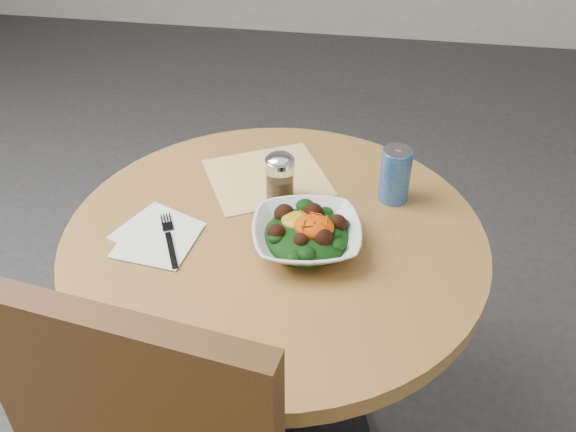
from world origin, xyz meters
name	(u,v)px	position (x,y,z in m)	size (l,w,h in m)	color
table	(275,300)	(0.00, 0.00, 0.55)	(0.90, 0.90, 0.75)	black
cloth_napkin	(267,177)	(-0.05, 0.20, 0.75)	(0.27, 0.24, 0.00)	orange
paper_napkins	(157,236)	(-0.24, -0.05, 0.75)	(0.20, 0.22, 0.00)	white
salad_bowl	(307,235)	(0.07, -0.03, 0.78)	(0.26, 0.26, 0.08)	white
fork	(169,238)	(-0.21, -0.06, 0.76)	(0.09, 0.17, 0.00)	black
spice_shaker	(280,178)	(-0.01, 0.12, 0.81)	(0.07, 0.07, 0.12)	silver
beverage_can	(395,175)	(0.24, 0.17, 0.81)	(0.07, 0.07, 0.13)	navy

